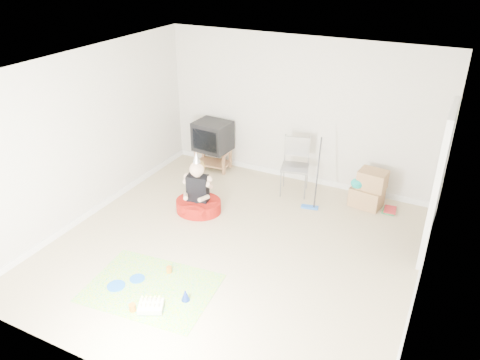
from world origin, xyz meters
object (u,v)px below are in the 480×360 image
at_px(tv_stand, 213,157).
at_px(crt_tv, 213,136).
at_px(seated_woman, 198,199).
at_px(folding_chair, 295,167).
at_px(birthday_cake, 151,307).
at_px(cardboard_boxes, 368,189).

relative_size(tv_stand, crt_tv, 1.04).
distance_m(tv_stand, seated_woman, 1.63).
relative_size(folding_chair, seated_woman, 0.95).
bearing_deg(birthday_cake, tv_stand, 108.57).
xyz_separation_m(cardboard_boxes, birthday_cake, (-1.74, -3.65, -0.27)).
bearing_deg(tv_stand, birthday_cake, -71.43).
distance_m(folding_chair, cardboard_boxes, 1.27).
xyz_separation_m(crt_tv, cardboard_boxes, (3.00, -0.10, -0.37)).
relative_size(tv_stand, folding_chair, 0.67).
height_order(cardboard_boxes, seated_woman, seated_woman).
height_order(seated_woman, birthday_cake, seated_woman).
distance_m(folding_chair, birthday_cake, 3.59).
bearing_deg(tv_stand, folding_chair, -7.36).
bearing_deg(folding_chair, cardboard_boxes, 5.81).
bearing_deg(seated_woman, crt_tv, 110.97).
xyz_separation_m(folding_chair, birthday_cake, (-0.48, -3.53, -0.45)).
height_order(crt_tv, cardboard_boxes, crt_tv).
height_order(crt_tv, seated_woman, seated_woman).
bearing_deg(folding_chair, tv_stand, 172.64).
bearing_deg(seated_woman, folding_chair, 48.13).
bearing_deg(crt_tv, tv_stand, 121.19).
height_order(tv_stand, seated_woman, seated_woman).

